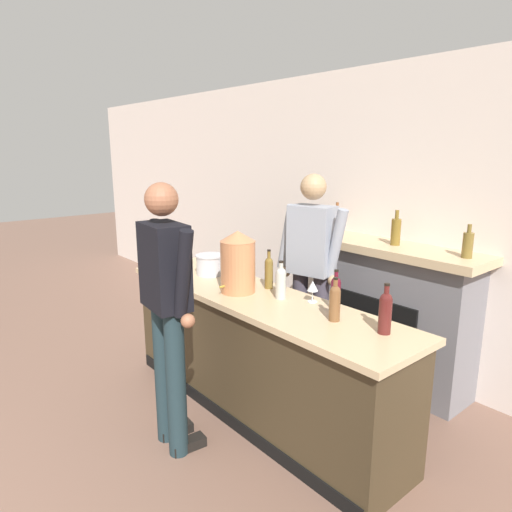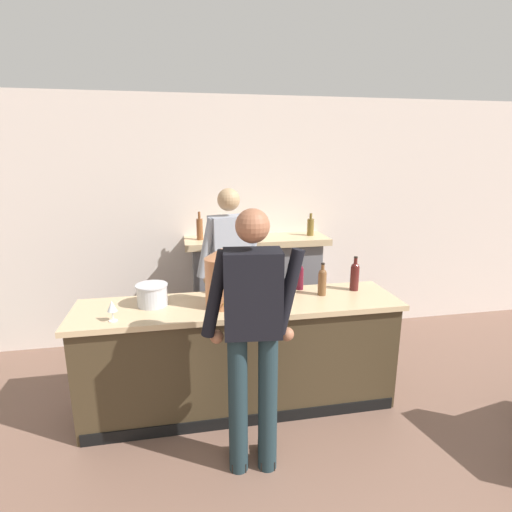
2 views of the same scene
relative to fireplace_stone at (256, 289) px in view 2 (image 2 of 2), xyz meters
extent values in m
cube|color=silver|center=(-0.27, 0.26, 0.75)|extent=(12.00, 0.07, 2.75)
cube|color=#3D301E|center=(-0.37, -1.22, -0.17)|extent=(2.58, 0.58, 0.91)
cube|color=tan|center=(-0.37, -1.22, 0.30)|extent=(2.65, 0.65, 0.04)
cube|color=black|center=(-0.37, -1.52, -0.58)|extent=(2.53, 0.01, 0.10)
cube|color=slate|center=(0.00, 0.01, -0.05)|extent=(1.42, 0.44, 1.16)
cube|color=black|center=(0.00, -0.23, -0.19)|extent=(0.78, 0.02, 0.75)
cube|color=tan|center=(0.00, -0.01, 0.57)|extent=(1.58, 0.52, 0.07)
cylinder|color=brown|center=(-0.62, -0.01, 0.72)|extent=(0.07, 0.07, 0.23)
cylinder|color=brown|center=(-0.62, -0.01, 0.87)|extent=(0.03, 0.03, 0.08)
cylinder|color=brown|center=(0.01, -0.01, 0.72)|extent=(0.08, 0.08, 0.22)
cylinder|color=brown|center=(0.01, -0.01, 0.86)|extent=(0.03, 0.03, 0.07)
cylinder|color=brown|center=(0.62, -0.01, 0.70)|extent=(0.08, 0.08, 0.19)
cylinder|color=brown|center=(0.62, -0.01, 0.83)|extent=(0.03, 0.03, 0.06)
cylinder|color=#1C2D32|center=(-0.30, -1.97, -0.12)|extent=(0.13, 0.13, 1.02)
cube|color=black|center=(-0.29, -1.90, -0.59)|extent=(0.12, 0.25, 0.07)
cylinder|color=#1C2D32|center=(-0.50, -1.95, -0.12)|extent=(0.13, 0.13, 1.02)
cube|color=black|center=(-0.49, -1.88, -0.59)|extent=(0.12, 0.25, 0.07)
cube|color=black|center=(-0.40, -1.96, 0.67)|extent=(0.38, 0.26, 0.55)
cylinder|color=black|center=(-0.17, -1.96, 0.66)|extent=(0.20, 0.08, 0.57)
sphere|color=#955C41|center=(-0.17, -1.94, 0.36)|extent=(0.09, 0.09, 0.09)
cylinder|color=black|center=(-0.63, -1.91, 0.66)|extent=(0.20, 0.08, 0.57)
sphere|color=#955C41|center=(-0.62, -1.89, 0.36)|extent=(0.09, 0.09, 0.09)
sphere|color=#955C41|center=(-0.40, -1.96, 1.09)|extent=(0.21, 0.21, 0.21)
cylinder|color=#403A47|center=(-0.48, -0.64, -0.12)|extent=(0.13, 0.13, 1.01)
cube|color=black|center=(-0.46, -0.70, -0.59)|extent=(0.15, 0.26, 0.07)
cylinder|color=#403A47|center=(-0.28, -0.59, -0.12)|extent=(0.13, 0.13, 1.01)
cube|color=black|center=(-0.26, -0.66, -0.59)|extent=(0.15, 0.26, 0.07)
cube|color=#9097A5|center=(-0.38, -0.61, 0.67)|extent=(0.40, 0.29, 0.56)
cylinder|color=#9097A5|center=(-0.60, -0.68, 0.67)|extent=(0.20, 0.08, 0.57)
sphere|color=tan|center=(-0.59, -0.70, 0.37)|extent=(0.09, 0.09, 0.09)
cylinder|color=#9097A5|center=(-0.15, -0.58, 0.67)|extent=(0.20, 0.08, 0.57)
sphere|color=tan|center=(-0.14, -0.60, 0.37)|extent=(0.09, 0.09, 0.09)
sphere|color=tan|center=(-0.38, -0.61, 1.10)|extent=(0.21, 0.21, 0.21)
cylinder|color=#C87C4F|center=(-0.52, -1.27, 0.52)|extent=(0.26, 0.26, 0.40)
cone|color=#C87C4F|center=(-0.52, -1.27, 0.76)|extent=(0.27, 0.27, 0.08)
cylinder|color=#B29333|center=(-0.52, -1.42, 0.40)|extent=(0.02, 0.04, 0.02)
cylinder|color=silver|center=(-1.07, -1.15, 0.41)|extent=(0.24, 0.24, 0.16)
cylinder|color=silver|center=(-1.07, -1.15, 0.49)|extent=(0.25, 0.25, 0.01)
cylinder|color=#B4B7AD|center=(-0.19, -1.13, 0.42)|extent=(0.08, 0.08, 0.20)
sphere|color=#B4B7AD|center=(-0.19, -1.13, 0.52)|extent=(0.07, 0.07, 0.07)
cylinder|color=#B4B7AD|center=(-0.19, -1.13, 0.56)|extent=(0.03, 0.03, 0.08)
cylinder|color=black|center=(-0.19, -1.13, 0.60)|extent=(0.03, 0.03, 0.01)
cylinder|color=#4F1A18|center=(0.68, -1.11, 0.43)|extent=(0.08, 0.08, 0.21)
sphere|color=#4F1A18|center=(0.68, -1.11, 0.54)|extent=(0.07, 0.07, 0.07)
cylinder|color=#4F1A18|center=(0.68, -1.11, 0.58)|extent=(0.03, 0.03, 0.08)
cylinder|color=black|center=(0.68, -1.11, 0.63)|extent=(0.03, 0.03, 0.01)
cylinder|color=#561120|center=(0.20, -0.99, 0.42)|extent=(0.07, 0.07, 0.19)
sphere|color=#561120|center=(0.20, -0.99, 0.51)|extent=(0.07, 0.07, 0.07)
cylinder|color=#561120|center=(0.20, -0.99, 0.55)|extent=(0.03, 0.03, 0.07)
cylinder|color=black|center=(0.20, -0.99, 0.59)|extent=(0.03, 0.03, 0.01)
cylinder|color=brown|center=(0.35, -1.17, 0.42)|extent=(0.07, 0.07, 0.20)
sphere|color=brown|center=(0.35, -1.17, 0.52)|extent=(0.07, 0.07, 0.07)
cylinder|color=brown|center=(0.35, -1.17, 0.56)|extent=(0.03, 0.03, 0.08)
cylinder|color=black|center=(0.35, -1.17, 0.60)|extent=(0.03, 0.03, 0.01)
cylinder|color=brown|center=(-0.44, -1.03, 0.43)|extent=(0.07, 0.07, 0.22)
sphere|color=brown|center=(-0.44, -1.03, 0.54)|extent=(0.06, 0.06, 0.06)
cylinder|color=brown|center=(-0.44, -1.03, 0.58)|extent=(0.03, 0.03, 0.08)
cylinder|color=black|center=(-0.44, -1.03, 0.63)|extent=(0.03, 0.03, 0.01)
cylinder|color=silver|center=(-1.34, -1.42, 0.33)|extent=(0.06, 0.06, 0.01)
cylinder|color=silver|center=(-1.34, -1.42, 0.37)|extent=(0.01, 0.01, 0.07)
cone|color=silver|center=(-1.34, -1.42, 0.44)|extent=(0.07, 0.07, 0.08)
cylinder|color=silver|center=(0.01, -1.01, 0.33)|extent=(0.07, 0.07, 0.01)
cylinder|color=silver|center=(0.01, -1.01, 0.37)|extent=(0.01, 0.01, 0.08)
cone|color=silver|center=(0.01, -1.01, 0.45)|extent=(0.08, 0.08, 0.07)
camera|label=1|loc=(2.12, -3.32, 1.39)|focal=32.00mm
camera|label=2|loc=(-0.82, -4.26, 1.51)|focal=28.00mm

